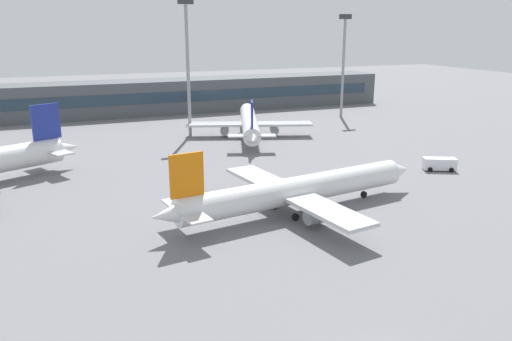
# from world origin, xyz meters

# --- Properties ---
(ground_plane) EXTENTS (400.00, 400.00, 0.00)m
(ground_plane) POSITION_xyz_m (0.00, 40.00, 0.00)
(ground_plane) COLOR slate
(terminal_building) EXTENTS (144.61, 12.13, 9.00)m
(terminal_building) POSITION_xyz_m (0.00, 113.84, 4.50)
(terminal_building) COLOR #4C5156
(terminal_building) RESTS_ON ground_plane
(airplane_near) EXTENTS (39.08, 27.49, 9.68)m
(airplane_near) POSITION_xyz_m (7.73, 29.76, 2.95)
(airplane_near) COLOR white
(airplane_near) RESTS_ON ground_plane
(airplane_far) EXTENTS (26.93, 37.69, 9.62)m
(airplane_far) POSITION_xyz_m (18.91, 76.69, 2.93)
(airplane_far) COLOR white
(airplane_far) RESTS_ON ground_plane
(service_van_white) EXTENTS (5.55, 4.07, 2.08)m
(service_van_white) POSITION_xyz_m (38.14, 38.73, 1.11)
(service_van_white) COLOR white
(service_van_white) RESTS_ON ground_plane
(floodlight_tower_west) EXTENTS (3.20, 0.80, 28.56)m
(floodlight_tower_west) POSITION_xyz_m (6.72, 80.90, 16.34)
(floodlight_tower_west) COLOR gray
(floodlight_tower_west) RESTS_ON ground_plane
(floodlight_tower_east) EXTENTS (3.20, 0.80, 25.97)m
(floodlight_tower_east) POSITION_xyz_m (49.61, 89.40, 15.01)
(floodlight_tower_east) COLOR gray
(floodlight_tower_east) RESTS_ON ground_plane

